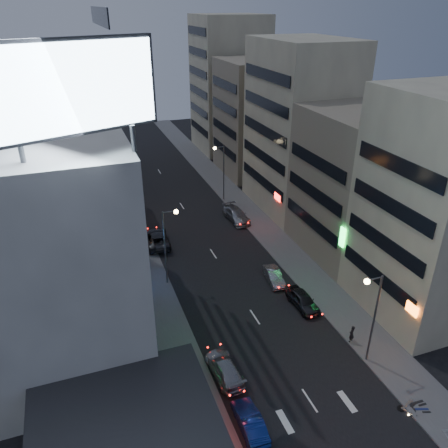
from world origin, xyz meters
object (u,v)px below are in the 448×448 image
scooter_black_b (424,394)px  scooter_silver_b (412,393)px  parked_car_right_mid (274,276)px  person (352,334)px  parked_car_right_far (236,215)px  road_car_blue (250,421)px  parked_car_left (157,238)px  road_car_silver (224,368)px  parked_car_right_near (303,300)px  scooter_blue (430,403)px

scooter_black_b → scooter_silver_b: bearing=68.3°
parked_car_right_mid → person: size_ratio=2.43×
parked_car_right_far → scooter_silver_b: (1.30, -31.59, -0.10)m
road_car_blue → scooter_black_b: bearing=172.2°
parked_car_left → road_car_blue: (0.60, -27.01, -0.12)m
road_car_silver → scooter_silver_b: (11.90, -6.81, -0.01)m
parked_car_right_mid → road_car_silver: road_car_silver is taller
parked_car_right_mid → road_car_blue: road_car_blue is taller
parked_car_right_near → scooter_blue: parked_car_right_near is taller
road_car_silver → scooter_blue: size_ratio=2.92×
parked_car_left → scooter_blue: size_ratio=3.48×
scooter_blue → parked_car_right_near: bearing=30.6°
person → scooter_black_b: bearing=76.4°
parked_car_right_mid → parked_car_left: (-9.70, 11.72, 0.16)m
road_car_blue → scooter_silver_b: (11.90, -1.77, 0.02)m
road_car_silver → scooter_black_b: size_ratio=2.73×
parked_car_right_mid → road_car_silver: (-9.10, -10.25, 0.06)m
parked_car_left → road_car_silver: bearing=95.5°
parked_car_left → scooter_blue: bearing=117.7°
parked_car_left → scooter_silver_b: size_ratio=3.07×
parked_car_right_mid → scooter_blue: bearing=-71.9°
road_car_silver → scooter_silver_b: 13.71m
parked_car_right_near → road_car_silver: 11.30m
parked_car_left → person: (11.90, -22.16, 0.12)m
parked_car_left → scooter_black_b: bearing=118.4°
road_car_blue → person: person is taller
road_car_blue → scooter_silver_b: size_ratio=2.18×
parked_car_right_near → parked_car_right_mid: parked_car_right_near is taller
parked_car_right_near → parked_car_left: (-10.45, 16.42, 0.06)m
parked_car_right_near → scooter_black_b: 12.99m
scooter_blue → scooter_black_b: size_ratio=0.94×
parked_car_left → road_car_blue: 27.02m
scooter_black_b → scooter_silver_b: scooter_silver_b is taller
parked_car_right_far → road_car_blue: size_ratio=1.33×
parked_car_right_mid → road_car_blue: bearing=-113.4°
person → scooter_black_b: person is taller
parked_car_left → scooter_blue: parked_car_left is taller
parked_car_right_far → person: size_ratio=3.40×
parked_car_right_near → person: person is taller
person → scooter_blue: (1.23, -7.68, -0.30)m
parked_car_right_mid → parked_car_left: bearing=137.0°
scooter_blue → scooter_black_b: bearing=10.6°
parked_car_right_near → parked_car_left: size_ratio=0.75×
parked_car_right_mid → parked_car_right_far: (1.50, 14.54, 0.15)m
parked_car_right_far → scooter_silver_b: parked_car_right_far is taller
parked_car_left → road_car_blue: bearing=95.2°
parked_car_right_far → scooter_black_b: (2.04, -31.92, -0.13)m
parked_car_right_near → road_car_silver: (-9.85, -5.55, -0.04)m
parked_car_right_far → scooter_blue: parked_car_right_far is taller
road_car_blue → road_car_silver: (0.00, 5.04, 0.02)m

